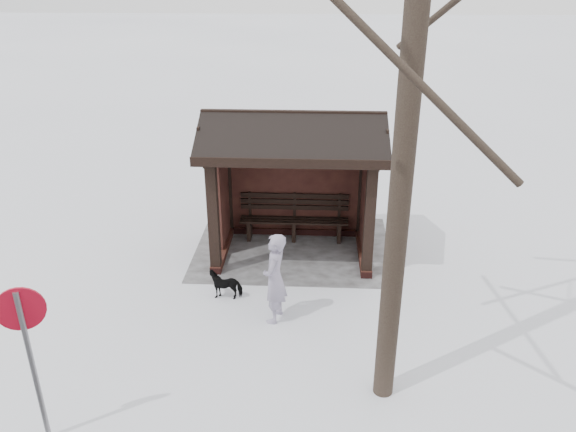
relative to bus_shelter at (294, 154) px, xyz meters
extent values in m
plane|color=white|center=(0.00, 0.16, -2.17)|extent=(120.00, 120.00, 0.00)
cube|color=gray|center=(0.00, -0.04, -2.16)|extent=(4.20, 3.20, 0.02)
cube|color=#371614|center=(0.00, -0.74, -2.09)|extent=(3.30, 0.22, 0.16)
cube|color=#371614|center=(-1.50, 0.16, -2.09)|extent=(0.22, 2.10, 0.16)
cube|color=#371614|center=(1.50, 0.16, -2.09)|extent=(0.22, 2.10, 0.16)
cube|color=black|center=(-1.50, 1.06, -1.02)|extent=(0.20, 0.20, 2.30)
cube|color=black|center=(1.50, 1.06, -1.02)|extent=(0.20, 0.20, 2.30)
cube|color=black|center=(-1.50, -0.74, -1.02)|extent=(0.20, 0.20, 2.30)
cube|color=black|center=(1.50, -0.74, -1.02)|extent=(0.20, 0.20, 2.30)
cube|color=black|center=(0.00, -0.74, -0.94)|extent=(2.80, 0.08, 2.14)
cube|color=black|center=(-1.50, -0.16, -0.94)|extent=(0.08, 1.17, 2.14)
cube|color=black|center=(1.50, -0.16, -0.94)|extent=(0.08, 1.17, 2.14)
cube|color=black|center=(0.00, 1.06, 0.19)|extent=(3.40, 0.20, 0.18)
cube|color=black|center=(0.00, -0.74, 0.19)|extent=(3.40, 0.20, 0.18)
cylinder|color=black|center=(-1.50, 4.36, 2.11)|extent=(0.29, 0.29, 8.55)
imported|color=#928AA2|center=(0.20, 2.63, -1.35)|extent=(0.51, 0.67, 1.64)
imported|color=black|center=(1.16, 1.94, -1.90)|extent=(0.63, 0.29, 0.53)
cylinder|color=gray|center=(2.98, 5.46, -1.05)|extent=(0.07, 0.07, 2.23)
cylinder|color=#B20C22|center=(2.98, 5.44, -0.18)|extent=(0.56, 0.23, 0.58)
cylinder|color=white|center=(2.98, 5.42, -0.18)|extent=(0.43, 0.18, 0.45)
camera|label=1|loc=(-0.46, 10.80, 3.54)|focal=35.00mm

